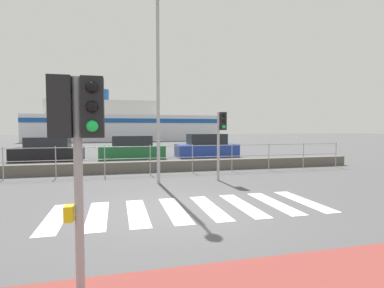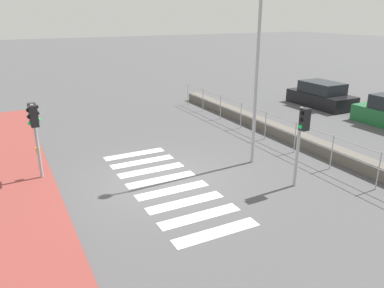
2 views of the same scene
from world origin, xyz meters
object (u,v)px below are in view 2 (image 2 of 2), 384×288
Objects in this scene: parked_car_black at (321,96)px; streetlamp at (253,53)px; traffic_light_near at (34,122)px; traffic_light_far at (302,130)px.

streetlamp is at bearing -59.22° from parked_car_black.
traffic_light_far is at bearing 59.08° from traffic_light_near.
traffic_light_near is at bearing -105.22° from streetlamp.
streetlamp reaches higher than traffic_light_near.
traffic_light_far is 0.65× the size of parked_car_black.
streetlamp is (1.89, 6.96, 1.99)m from traffic_light_near.
streetlamp is at bearing -175.28° from traffic_light_far.
traffic_light_far is 3.19m from streetlamp.
traffic_light_near is 8.34m from traffic_light_far.
parked_car_black is at bearing 120.78° from streetlamp.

